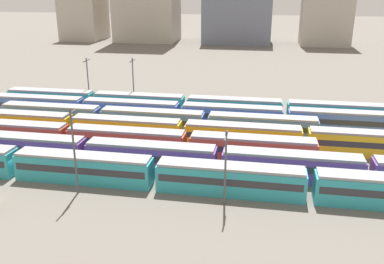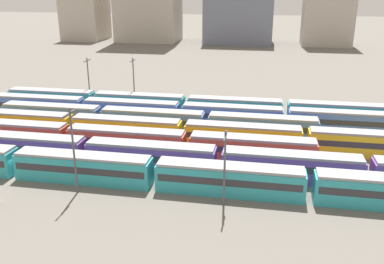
% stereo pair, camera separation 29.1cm
% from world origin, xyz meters
% --- Properties ---
extents(ground_plane, '(600.00, 600.00, 0.00)m').
position_xyz_m(ground_plane, '(0.00, 15.60, 0.00)').
color(ground_plane, '#666059').
extents(train_track_0, '(112.50, 3.06, 3.75)m').
position_xyz_m(train_track_0, '(37.51, 0.00, 1.90)').
color(train_track_0, teal).
rests_on(train_track_0, ground_plane).
extents(train_track_1, '(112.50, 3.06, 3.75)m').
position_xyz_m(train_track_1, '(45.03, 5.20, 1.90)').
color(train_track_1, '#6B429E').
rests_on(train_track_1, ground_plane).
extents(train_track_2, '(55.80, 3.06, 3.75)m').
position_xyz_m(train_track_2, '(11.42, 10.40, 1.90)').
color(train_track_2, '#BC4C38').
rests_on(train_track_2, ground_plane).
extents(train_track_3, '(74.70, 3.06, 3.75)m').
position_xyz_m(train_track_3, '(19.12, 15.60, 1.90)').
color(train_track_3, yellow).
rests_on(train_track_3, ground_plane).
extents(train_track_4, '(55.80, 3.06, 3.75)m').
position_xyz_m(train_track_4, '(12.62, 20.80, 1.90)').
color(train_track_4, '#4C70BC').
rests_on(train_track_4, ground_plane).
extents(train_track_5, '(93.60, 3.06, 3.75)m').
position_xyz_m(train_track_5, '(25.99, 26.00, 1.90)').
color(train_track_5, '#4C70BC').
rests_on(train_track_5, ground_plane).
extents(train_track_6, '(74.70, 3.06, 3.75)m').
position_xyz_m(train_track_6, '(16.53, 31.20, 1.90)').
color(train_track_6, teal).
rests_on(train_track_6, ground_plane).
extents(catenary_pole_0, '(0.24, 3.20, 10.82)m').
position_xyz_m(catenary_pole_0, '(9.67, -3.14, 5.97)').
color(catenary_pole_0, '#4C4C51').
rests_on(catenary_pole_0, ground_plane).
extents(catenary_pole_1, '(0.24, 3.20, 10.33)m').
position_xyz_m(catenary_pole_1, '(5.04, 34.24, 5.72)').
color(catenary_pole_1, '#4C4C51').
rests_on(catenary_pole_1, ground_plane).
extents(catenary_pole_2, '(0.24, 3.20, 9.07)m').
position_xyz_m(catenary_pole_2, '(27.71, -2.86, 5.07)').
color(catenary_pole_2, '#4C4C51').
rests_on(catenary_pole_2, ground_plane).
extents(catenary_pole_3, '(0.24, 3.20, 10.11)m').
position_xyz_m(catenary_pole_3, '(-4.60, 33.90, 5.60)').
color(catenary_pole_3, '#4C4C51').
rests_on(catenary_pole_3, ground_plane).
extents(distant_building_0, '(17.08, 19.21, 18.17)m').
position_xyz_m(distant_building_0, '(-51.46, 138.73, 9.08)').
color(distant_building_0, '#B2A899').
rests_on(distant_building_0, ground_plane).
extents(distant_building_2, '(28.55, 20.36, 22.04)m').
position_xyz_m(distant_building_2, '(18.37, 138.73, 11.02)').
color(distant_building_2, slate).
rests_on(distant_building_2, ground_plane).
extents(distant_building_3, '(19.78, 16.08, 29.61)m').
position_xyz_m(distant_building_3, '(54.54, 138.73, 14.81)').
color(distant_building_3, '#B2A899').
rests_on(distant_building_3, ground_plane).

